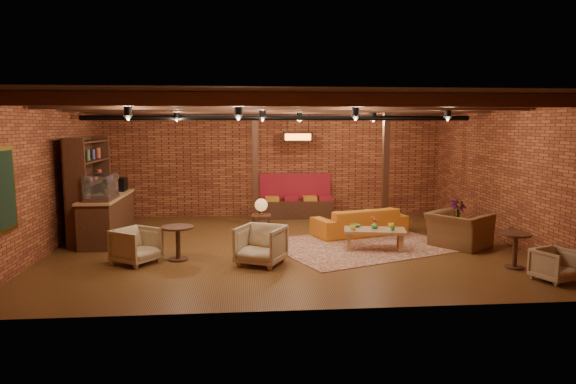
{
  "coord_description": "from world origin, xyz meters",
  "views": [
    {
      "loc": [
        -0.94,
        -11.13,
        2.67
      ],
      "look_at": [
        0.07,
        0.2,
        1.19
      ],
      "focal_mm": 32.0,
      "sensor_mm": 36.0,
      "label": 1
    }
  ],
  "objects": [
    {
      "name": "service_sign",
      "position": [
        0.6,
        3.1,
        2.35
      ],
      "size": [
        0.86,
        0.06,
        0.3
      ],
      "primitive_type": "cube",
      "color": "orange",
      "rests_on": "ceiling"
    },
    {
      "name": "wall_right",
      "position": [
        5.0,
        0.0,
        1.6
      ],
      "size": [
        0.02,
        8.0,
        3.2
      ],
      "primitive_type": "cube",
      "color": "brown",
      "rests_on": "ground"
    },
    {
      "name": "wall_left",
      "position": [
        -5.0,
        0.0,
        1.6
      ],
      "size": [
        0.02,
        8.0,
        3.2
      ],
      "primitive_type": "cube",
      "color": "brown",
      "rests_on": "ground"
    },
    {
      "name": "wall_back",
      "position": [
        0.0,
        4.0,
        1.6
      ],
      "size": [
        10.0,
        0.02,
        3.2
      ],
      "primitive_type": "cube",
      "color": "brown",
      "rests_on": "ground"
    },
    {
      "name": "banquette",
      "position": [
        0.6,
        3.55,
        0.5
      ],
      "size": [
        2.1,
        0.7,
        1.0
      ],
      "primitive_type": null,
      "color": "maroon",
      "rests_on": "ground"
    },
    {
      "name": "ceiling_pipe",
      "position": [
        0.0,
        1.6,
        2.85
      ],
      "size": [
        9.6,
        0.12,
        0.12
      ],
      "primitive_type": "cylinder",
      "rotation": [
        0.0,
        1.57,
        0.0
      ],
      "color": "black",
      "rests_on": "ceiling"
    },
    {
      "name": "service_counter",
      "position": [
        -4.1,
        1.0,
        0.8
      ],
      "size": [
        0.8,
        2.5,
        1.6
      ],
      "primitive_type": null,
      "color": "black",
      "rests_on": "ground"
    },
    {
      "name": "floor",
      "position": [
        0.0,
        0.0,
        0.0
      ],
      "size": [
        10.0,
        10.0,
        0.0
      ],
      "primitive_type": "plane",
      "color": "#39210E",
      "rests_on": "ground"
    },
    {
      "name": "chalkboard_menu",
      "position": [
        -4.93,
        -2.3,
        1.6
      ],
      "size": [
        0.08,
        0.96,
        1.46
      ],
      "primitive_type": "cube",
      "color": "black",
      "rests_on": "wall_left"
    },
    {
      "name": "armchair_right",
      "position": [
        3.79,
        -0.43,
        0.51
      ],
      "size": [
        1.31,
        1.4,
        1.03
      ],
      "primitive_type": "imported",
      "rotation": [
        0.0,
        0.0,
        2.2
      ],
      "color": "brown",
      "rests_on": "floor"
    },
    {
      "name": "wall_front",
      "position": [
        0.0,
        -4.0,
        1.6
      ],
      "size": [
        10.0,
        0.02,
        3.2
      ],
      "primitive_type": "cube",
      "color": "brown",
      "rests_on": "ground"
    },
    {
      "name": "round_table_left",
      "position": [
        -2.23,
        -0.99,
        0.46
      ],
      "size": [
        0.66,
        0.66,
        0.68
      ],
      "color": "black",
      "rests_on": "floor"
    },
    {
      "name": "ceiling",
      "position": [
        0.0,
        0.0,
        3.2
      ],
      "size": [
        10.0,
        8.0,
        0.02
      ],
      "primitive_type": "cube",
      "color": "black",
      "rests_on": "wall_back"
    },
    {
      "name": "ceiling_beams",
      "position": [
        0.0,
        0.0,
        3.08
      ],
      "size": [
        9.8,
        6.4,
        0.22
      ],
      "primitive_type": null,
      "color": "black",
      "rests_on": "ceiling"
    },
    {
      "name": "side_table_book",
      "position": [
        3.72,
        0.26,
        0.5
      ],
      "size": [
        0.64,
        0.64,
        0.56
      ],
      "rotation": [
        0.0,
        0.0,
        0.43
      ],
      "color": "black",
      "rests_on": "floor"
    },
    {
      "name": "coffee_table",
      "position": [
        1.87,
        -0.48,
        0.4
      ],
      "size": [
        1.41,
        0.89,
        0.7
      ],
      "rotation": [
        0.0,
        0.0,
        -0.2
      ],
      "color": "brown",
      "rests_on": "floor"
    },
    {
      "name": "rug",
      "position": [
        1.7,
        -0.07,
        0.01
      ],
      "size": [
        4.7,
        4.21,
        0.01
      ],
      "primitive_type": "cube",
      "rotation": [
        0.0,
        0.0,
        0.39
      ],
      "color": "maroon",
      "rests_on": "floor"
    },
    {
      "name": "post_right",
      "position": [
        2.8,
        2.0,
        1.6
      ],
      "size": [
        0.16,
        0.16,
        3.2
      ],
      "primitive_type": "cube",
      "color": "black",
      "rests_on": "ground"
    },
    {
      "name": "post_left",
      "position": [
        -0.6,
        2.6,
        1.6
      ],
      "size": [
        0.16,
        0.16,
        3.2
      ],
      "primitive_type": "cube",
      "color": "black",
      "rests_on": "ground"
    },
    {
      "name": "plant_counter",
      "position": [
        -4.0,
        1.2,
        1.22
      ],
      "size": [
        0.35,
        0.39,
        0.3
      ],
      "primitive_type": "imported",
      "color": "#337F33",
      "rests_on": "service_counter"
    },
    {
      "name": "plant_tall",
      "position": [
        4.4,
        1.08,
        1.22
      ],
      "size": [
        1.73,
        1.73,
        2.45
      ],
      "primitive_type": "imported",
      "rotation": [
        0.0,
        0.0,
        0.32
      ],
      "color": "#4C7F4C",
      "rests_on": "floor"
    },
    {
      "name": "armchair_a",
      "position": [
        -3.01,
        -1.17,
        0.38
      ],
      "size": [
        1.0,
        1.01,
        0.77
      ],
      "primitive_type": "imported",
      "rotation": [
        0.0,
        0.0,
        0.96
      ],
      "color": "beige",
      "rests_on": "floor"
    },
    {
      "name": "side_table_lamp",
      "position": [
        -0.51,
        0.88,
        0.72
      ],
      "size": [
        0.49,
        0.49,
        0.95
      ],
      "rotation": [
        0.0,
        0.0,
        -0.07
      ],
      "color": "black",
      "rests_on": "floor"
    },
    {
      "name": "armchair_far",
      "position": [
        4.4,
        -2.98,
        0.31
      ],
      "size": [
        0.77,
        0.75,
        0.62
      ],
      "primitive_type": "imported",
      "rotation": [
        0.0,
        0.0,
        0.37
      ],
      "color": "beige",
      "rests_on": "floor"
    },
    {
      "name": "round_table_right",
      "position": [
        4.14,
        -2.15,
        0.45
      ],
      "size": [
        0.57,
        0.57,
        0.67
      ],
      "color": "black",
      "rests_on": "floor"
    },
    {
      "name": "armchair_b",
      "position": [
        -0.6,
        -1.46,
        0.42
      ],
      "size": [
        1.07,
        1.05,
        0.84
      ],
      "primitive_type": "imported",
      "rotation": [
        0.0,
        0.0,
        -0.46
      ],
      "color": "beige",
      "rests_on": "floor"
    },
    {
      "name": "ceiling_spotlights",
      "position": [
        0.0,
        0.0,
        2.86
      ],
      "size": [
        6.4,
        4.4,
        0.28
      ],
      "primitive_type": null,
      "color": "black",
      "rests_on": "ceiling"
    },
    {
      "name": "sofa",
      "position": [
        1.9,
        1.01,
        0.33
      ],
      "size": [
        2.45,
        1.56,
        0.67
      ],
      "primitive_type": "imported",
      "rotation": [
        0.0,
        0.0,
        3.46
      ],
      "color": "#BD681A",
      "rests_on": "floor"
    },
    {
      "name": "shelving_hutch",
      "position": [
        -4.5,
        1.1,
        1.2
      ],
      "size": [
        0.52,
        2.0,
        2.4
      ],
      "primitive_type": null,
      "color": "black",
      "rests_on": "ground"
    }
  ]
}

